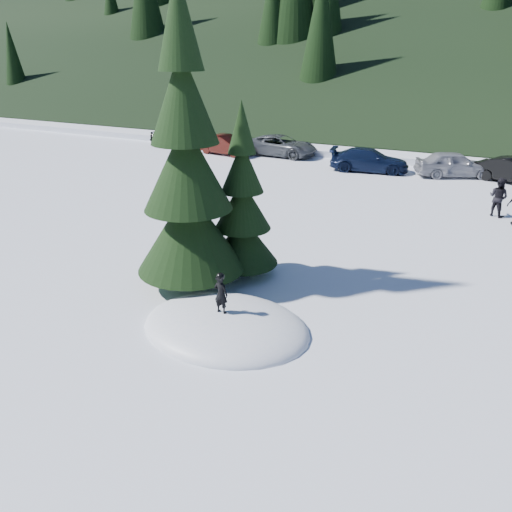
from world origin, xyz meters
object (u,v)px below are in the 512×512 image
at_px(car_4, 454,164).
at_px(car_3, 369,160).
at_px(spruce_tall, 187,178).
at_px(spruce_short, 243,211).
at_px(child_skier, 221,294).
at_px(adult_0, 498,197).
at_px(car_2, 281,146).
at_px(car_0, 176,137).
at_px(car_1, 226,145).

bearing_deg(car_4, car_3, 75.32).
distance_m(spruce_tall, spruce_short, 2.11).
height_order(child_skier, car_4, child_skier).
bearing_deg(car_3, car_4, -89.44).
height_order(spruce_tall, car_3, spruce_tall).
bearing_deg(adult_0, car_4, -41.53).
bearing_deg(child_skier, car_3, -84.64).
bearing_deg(car_3, spruce_tall, 168.32).
xyz_separation_m(spruce_short, child_skier, (1.12, -3.26, -1.11)).
distance_m(child_skier, car_4, 20.49).
relative_size(spruce_short, car_4, 1.28).
distance_m(child_skier, car_3, 19.48).
bearing_deg(car_3, car_2, 64.47).
height_order(spruce_tall, car_4, spruce_tall).
relative_size(spruce_short, car_0, 1.37).
height_order(child_skier, car_2, child_skier).
relative_size(child_skier, adult_0, 0.61).
bearing_deg(car_2, spruce_tall, -161.33).
bearing_deg(car_2, child_skier, -157.55).
xyz_separation_m(child_skier, car_4, (3.25, 20.23, -0.27)).
bearing_deg(car_0, adult_0, -110.93).
bearing_deg(child_skier, car_4, -97.79).
xyz_separation_m(child_skier, car_0, (-16.40, 21.30, -0.32)).
distance_m(car_0, car_3, 15.14).
relative_size(adult_0, car_4, 0.40).
height_order(spruce_short, child_skier, spruce_short).
bearing_deg(car_3, child_skier, 174.79).
bearing_deg(car_0, spruce_short, -141.20).
distance_m(adult_0, car_1, 18.44).
height_order(child_skier, adult_0, adult_0).
relative_size(car_0, car_4, 0.93).
xyz_separation_m(car_0, car_4, (19.65, -1.07, 0.05)).
bearing_deg(child_skier, car_2, -68.36).
xyz_separation_m(spruce_tall, car_2, (-5.78, 19.48, -2.64)).
xyz_separation_m(adult_0, car_3, (-7.15, 5.97, -0.18)).
bearing_deg(car_3, car_0, 73.68).
distance_m(car_0, car_1, 5.12).
height_order(spruce_short, car_0, spruce_short).
bearing_deg(car_4, car_2, 59.83).
relative_size(adult_0, car_1, 0.42).
distance_m(spruce_tall, car_4, 19.32).
bearing_deg(adult_0, spruce_tall, 83.67).
distance_m(car_2, car_4, 11.20).
bearing_deg(car_0, car_4, -94.58).
bearing_deg(car_4, car_1, 66.21).
height_order(car_1, car_4, car_4).
bearing_deg(child_skier, adult_0, -111.92).
xyz_separation_m(adult_0, car_1, (-17.22, 6.59, -0.18)).
relative_size(car_0, car_1, 0.98).
distance_m(car_2, car_3, 6.80).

